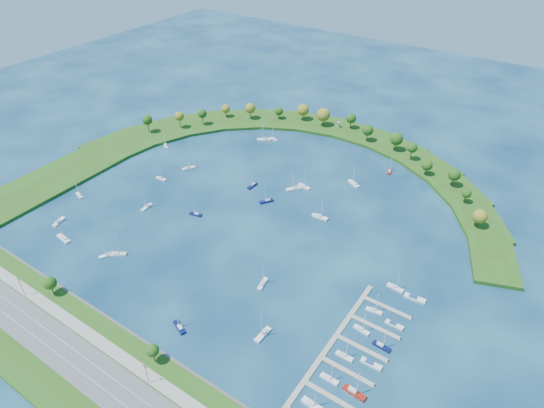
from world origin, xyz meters
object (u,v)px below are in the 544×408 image
Objects in this scene: moored_boat_15 at (320,217)px; docked_boat_9 at (394,325)px; moored_boat_5 at (166,145)px; moored_boat_6 at (196,214)px; moored_boat_19 at (263,283)px; docked_boat_0 at (312,404)px; moored_boat_21 at (161,178)px; moored_boat_1 at (263,334)px; docked_boat_4 at (344,356)px; docked_boat_10 at (395,287)px; docked_boat_7 at (382,346)px; moored_boat_13 at (294,188)px; moored_boat_20 at (189,168)px; docked_boat_3 at (354,392)px; docked_boat_11 at (415,298)px; moored_boat_18 at (390,171)px; moored_boat_11 at (274,139)px; docked_boat_2 at (329,378)px; moored_boat_7 at (264,139)px; docked_boat_6 at (362,329)px; moored_boat_0 at (354,183)px; moored_boat_2 at (267,201)px; moored_boat_12 at (304,186)px; moored_boat_9 at (107,255)px; dock_system at (345,354)px; moored_boat_14 at (79,195)px; docked_boat_8 at (374,310)px; moored_boat_8 at (147,207)px; moored_boat_16 at (59,221)px; docked_boat_5 at (371,364)px; moored_boat_4 at (118,254)px; moored_boat_3 at (179,327)px; harbor_tower at (339,125)px.

docked_boat_9 is at bearing -41.62° from moored_boat_15.
moored_boat_5 is 87.17m from moored_boat_6.
moored_boat_19 is 64.60m from docked_boat_0.
moored_boat_1 is at bearing -30.76° from moored_boat_21.
docked_boat_4 is 0.93× the size of docked_boat_10.
docked_boat_7 is at bearing -71.61° from docked_boat_10.
moored_boat_20 is (-70.01, -17.87, -0.04)m from moored_boat_13.
docked_boat_3 is 58.61m from docked_boat_11.
moored_boat_1 reaches higher than moored_boat_18.
moored_boat_18 is at bearing 114.60° from docked_boat_7.
moored_boat_11 is at bearing 141.00° from docked_boat_7.
moored_boat_15 is at bearing 8.07° from moored_boat_21.
docked_boat_2 is at bearing -104.61° from docked_boat_9.
moored_boat_7 reaches higher than docked_boat_6.
moored_boat_18 reaches higher than moored_boat_6.
moored_boat_0 is at bearing 172.50° from moored_boat_11.
moored_boat_13 is at bearing -162.91° from moored_boat_2.
moored_boat_11 is at bearing 141.23° from docked_boat_9.
moored_boat_12 is (10.19, 25.90, 0.01)m from moored_boat_2.
docked_boat_2 is 12.54m from docked_boat_4.
moored_boat_9 is 1.13× the size of moored_boat_11.
moored_boat_2 is at bearing 141.23° from docked_boat_4.
dock_system is at bearing -43.70° from moored_boat_12.
moored_boat_12 reaches higher than moored_boat_14.
docked_boat_10 reaches higher than docked_boat_7.
docked_boat_0 is 54.34m from docked_boat_8.
docked_boat_0 is 13.01m from docked_boat_2.
moored_boat_5 is 1.24× the size of docked_boat_9.
moored_boat_20 is (-9.36, 46.11, 0.03)m from moored_boat_8.
moored_boat_2 reaches higher than docked_boat_6.
docked_boat_4 is (133.04, -134.40, -0.11)m from moored_boat_7.
moored_boat_16 is (13.60, -97.15, 0.07)m from moored_boat_5.
moored_boat_21 is at bearing 162.07° from docked_boat_5.
moored_boat_15 is at bearing 139.10° from docked_boat_7.
moored_boat_5 is at bearing 85.24° from moored_boat_4.
docked_boat_8 is at bearing 148.70° from moored_boat_0.
moored_boat_1 is at bearing 126.67° from moored_boat_0.
moored_boat_1 reaches higher than moored_boat_20.
moored_boat_5 is at bearing 50.50° from moored_boat_11.
docked_boat_11 is at bearing -2.24° from docked_boat_10.
moored_boat_4 is 48.90m from moored_boat_6.
docked_boat_4 is at bearing 141.23° from moored_boat_11.
moored_boat_5 is 0.74× the size of docked_boat_3.
moored_boat_15 reaches higher than dock_system.
docked_boat_2 is at bearing -62.81° from moored_boat_15.
moored_boat_3 is at bearing -53.46° from moored_boat_4.
docked_boat_2 is at bearing -89.01° from dock_system.
moored_boat_4 is at bearing 15.79° from moored_boat_13.
docked_boat_3 is at bearing -60.93° from harbor_tower.
harbor_tower is at bearing 120.36° from docked_boat_5.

